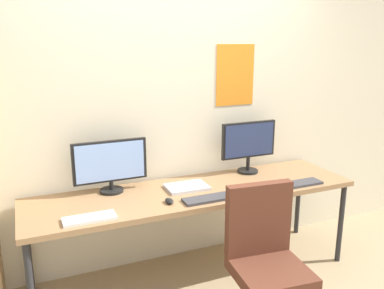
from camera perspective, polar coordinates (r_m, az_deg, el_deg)
wall_back at (r=3.39m, az=-2.46°, el=4.90°), size 4.97×0.11×2.60m
desk at (r=3.18m, az=0.36°, el=-7.14°), size 2.57×0.68×0.74m
office_chair at (r=2.76m, az=10.30°, el=-17.89°), size 0.52×0.52×0.99m
monitor_left at (r=3.11m, az=-11.41°, el=-2.73°), size 0.56×0.18×0.40m
monitor_right at (r=3.53m, az=7.95°, el=0.15°), size 0.51×0.18×0.45m
keyboard_left at (r=2.74m, az=-14.20°, el=-10.03°), size 0.34×0.13×0.02m
keyboard_center at (r=2.97m, az=2.15°, el=-7.64°), size 0.36×0.13×0.02m
keyboard_right at (r=3.39m, az=15.16°, el=-5.26°), size 0.33×0.13×0.02m
computer_mouse at (r=2.92m, az=-3.21°, el=-7.91°), size 0.06×0.10×0.03m
laptop_closed at (r=3.18m, az=-0.73°, el=-5.99°), size 0.32×0.23×0.02m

